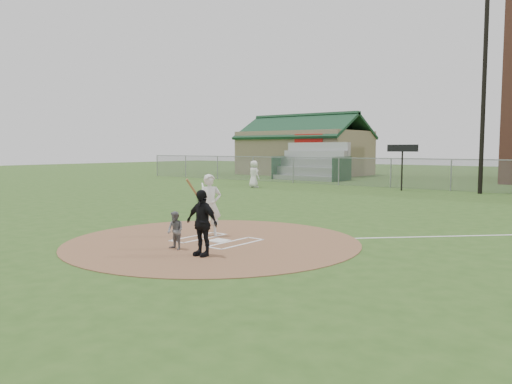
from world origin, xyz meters
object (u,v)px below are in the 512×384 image
Objects in this scene: umpire at (202,223)px; ondeck_player at (254,174)px; home_plate at (219,241)px; batter_at_plate at (210,205)px; catcher at (175,231)px.

ondeck_player is at bearing 123.73° from umpire.
umpire is at bearing 138.66° from ondeck_player.
batter_at_plate is at bearing 149.21° from home_plate.
catcher is 0.53× the size of batter_at_plate.
umpire is at bearing -50.95° from batter_at_plate.
umpire is 22.01m from ondeck_player.
batter_at_plate is at bearing 127.78° from umpire.
batter_at_plate is at bearing 113.05° from catcher.
home_plate is 0.26× the size of batter_at_plate.
batter_at_plate is (-1.74, 2.14, 0.12)m from umpire.
ondeck_player reaches higher than home_plate.
ondeck_player is 19.25m from batter_at_plate.
home_plate is 1.29m from batter_at_plate.
batter_at_plate is (10.88, -15.88, 0.04)m from ondeck_player.
home_plate is at bearing 139.15° from ondeck_player.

